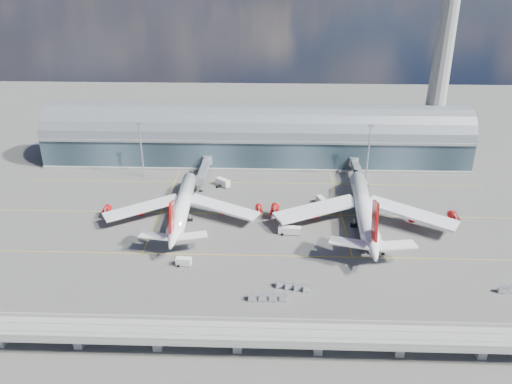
{
  "coord_description": "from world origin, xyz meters",
  "views": [
    {
      "loc": [
        7.94,
        -151.4,
        88.42
      ],
      "look_at": [
        2.41,
        10.0,
        14.0
      ],
      "focal_mm": 35.0,
      "sensor_mm": 36.0,
      "label": 1
    }
  ],
  "objects_px": {
    "airliner_left": "(182,206)",
    "service_truck_1": "(184,262)",
    "service_truck_3": "(378,248)",
    "cargo_train_0": "(293,286)",
    "airliner_right": "(364,210)",
    "service_truck_2": "(290,230)",
    "floodlight_mast_right": "(368,151)",
    "service_truck_4": "(321,201)",
    "cargo_train_1": "(268,297)",
    "service_truck_5": "(223,182)",
    "control_tower": "(444,52)",
    "floodlight_mast_left": "(141,149)"
  },
  "relations": [
    {
      "from": "service_truck_2",
      "to": "service_truck_1",
      "type": "bearing_deg",
      "value": 127.05
    },
    {
      "from": "floodlight_mast_right",
      "to": "service_truck_2",
      "type": "bearing_deg",
      "value": -125.16
    },
    {
      "from": "control_tower",
      "to": "cargo_train_0",
      "type": "distance_m",
      "value": 141.12
    },
    {
      "from": "airliner_right",
      "to": "cargo_train_1",
      "type": "xyz_separation_m",
      "value": [
        -34.62,
        -47.32,
        -4.94
      ]
    },
    {
      "from": "service_truck_2",
      "to": "service_truck_5",
      "type": "xyz_separation_m",
      "value": [
        -27.82,
        41.45,
        0.15
      ]
    },
    {
      "from": "service_truck_2",
      "to": "service_truck_3",
      "type": "relative_size",
      "value": 1.25
    },
    {
      "from": "service_truck_3",
      "to": "service_truck_5",
      "type": "bearing_deg",
      "value": 153.22
    },
    {
      "from": "airliner_left",
      "to": "airliner_right",
      "type": "bearing_deg",
      "value": -4.13
    },
    {
      "from": "floodlight_mast_right",
      "to": "cargo_train_0",
      "type": "relative_size",
      "value": 2.4
    },
    {
      "from": "service_truck_1",
      "to": "service_truck_3",
      "type": "bearing_deg",
      "value": -76.05
    },
    {
      "from": "airliner_right",
      "to": "service_truck_3",
      "type": "bearing_deg",
      "value": -79.94
    },
    {
      "from": "service_truck_4",
      "to": "service_truck_5",
      "type": "height_order",
      "value": "service_truck_5"
    },
    {
      "from": "service_truck_4",
      "to": "floodlight_mast_left",
      "type": "bearing_deg",
      "value": 139.61
    },
    {
      "from": "airliner_right",
      "to": "service_truck_2",
      "type": "xyz_separation_m",
      "value": [
        -27.34,
        -8.5,
        -4.42
      ]
    },
    {
      "from": "floodlight_mast_right",
      "to": "service_truck_2",
      "type": "xyz_separation_m",
      "value": [
        -35.4,
        -50.26,
        -12.11
      ]
    },
    {
      "from": "airliner_left",
      "to": "airliner_right",
      "type": "relative_size",
      "value": 0.88
    },
    {
      "from": "floodlight_mast_right",
      "to": "service_truck_4",
      "type": "height_order",
      "value": "floodlight_mast_right"
    },
    {
      "from": "floodlight_mast_right",
      "to": "service_truck_5",
      "type": "height_order",
      "value": "floodlight_mast_right"
    },
    {
      "from": "control_tower",
      "to": "service_truck_5",
      "type": "distance_m",
      "value": 116.18
    },
    {
      "from": "floodlight_mast_right",
      "to": "service_truck_4",
      "type": "distance_m",
      "value": 35.57
    },
    {
      "from": "control_tower",
      "to": "service_truck_4",
      "type": "relative_size",
      "value": 18.67
    },
    {
      "from": "floodlight_mast_right",
      "to": "cargo_train_1",
      "type": "height_order",
      "value": "floodlight_mast_right"
    },
    {
      "from": "service_truck_1",
      "to": "cargo_train_1",
      "type": "relative_size",
      "value": 0.42
    },
    {
      "from": "service_truck_2",
      "to": "cargo_train_0",
      "type": "relative_size",
      "value": 0.77
    },
    {
      "from": "control_tower",
      "to": "service_truck_5",
      "type": "relative_size",
      "value": 15.23
    },
    {
      "from": "service_truck_3",
      "to": "cargo_train_0",
      "type": "xyz_separation_m",
      "value": [
        -29.5,
        -22.19,
        -0.6
      ]
    },
    {
      "from": "floodlight_mast_right",
      "to": "service_truck_1",
      "type": "relative_size",
      "value": 5.22
    },
    {
      "from": "floodlight_mast_left",
      "to": "service_truck_5",
      "type": "relative_size",
      "value": 3.8
    },
    {
      "from": "floodlight_mast_right",
      "to": "cargo_train_0",
      "type": "bearing_deg",
      "value": -113.02
    },
    {
      "from": "service_truck_1",
      "to": "service_truck_4",
      "type": "height_order",
      "value": "service_truck_4"
    },
    {
      "from": "service_truck_2",
      "to": "cargo_train_0",
      "type": "height_order",
      "value": "service_truck_2"
    },
    {
      "from": "floodlight_mast_left",
      "to": "service_truck_1",
      "type": "height_order",
      "value": "floodlight_mast_left"
    },
    {
      "from": "floodlight_mast_right",
      "to": "service_truck_2",
      "type": "relative_size",
      "value": 3.12
    },
    {
      "from": "airliner_right",
      "to": "service_truck_5",
      "type": "bearing_deg",
      "value": 152.85
    },
    {
      "from": "floodlight_mast_left",
      "to": "service_truck_4",
      "type": "relative_size",
      "value": 4.66
    },
    {
      "from": "floodlight_mast_left",
      "to": "service_truck_5",
      "type": "xyz_separation_m",
      "value": [
        36.78,
        -8.81,
        -11.96
      ]
    },
    {
      "from": "service_truck_2",
      "to": "service_truck_5",
      "type": "distance_m",
      "value": 49.92
    },
    {
      "from": "airliner_left",
      "to": "cargo_train_0",
      "type": "xyz_separation_m",
      "value": [
        40.05,
        -43.14,
        -4.62
      ]
    },
    {
      "from": "airliner_left",
      "to": "service_truck_3",
      "type": "relative_size",
      "value": 9.68
    },
    {
      "from": "airliner_left",
      "to": "cargo_train_1",
      "type": "height_order",
      "value": "airliner_left"
    },
    {
      "from": "airliner_left",
      "to": "service_truck_2",
      "type": "xyz_separation_m",
      "value": [
        40.05,
        -10.1,
        -4.02
      ]
    },
    {
      "from": "airliner_left",
      "to": "service_truck_1",
      "type": "relative_size",
      "value": 12.95
    },
    {
      "from": "service_truck_3",
      "to": "service_truck_2",
      "type": "bearing_deg",
      "value": 175.4
    },
    {
      "from": "cargo_train_1",
      "to": "floodlight_mast_right",
      "type": "bearing_deg",
      "value": -24.51
    },
    {
      "from": "cargo_train_0",
      "to": "service_truck_3",
      "type": "bearing_deg",
      "value": -66.57
    },
    {
      "from": "service_truck_4",
      "to": "cargo_train_0",
      "type": "distance_m",
      "value": 59.69
    },
    {
      "from": "airliner_left",
      "to": "service_truck_4",
      "type": "bearing_deg",
      "value": 12.96
    },
    {
      "from": "floodlight_mast_right",
      "to": "airliner_right",
      "type": "distance_m",
      "value": 43.21
    },
    {
      "from": "service_truck_4",
      "to": "service_truck_5",
      "type": "xyz_separation_m",
      "value": [
        -41.16,
        16.31,
        0.21
      ]
    },
    {
      "from": "service_truck_2",
      "to": "control_tower",
      "type": "bearing_deg",
      "value": -36.87
    }
  ]
}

